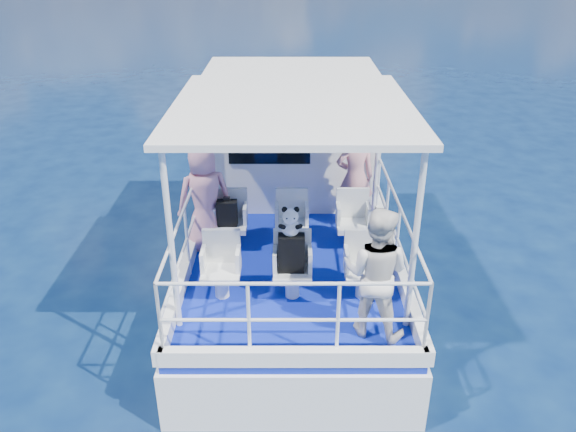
{
  "coord_description": "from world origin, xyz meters",
  "views": [
    {
      "loc": [
        -0.06,
        -7.12,
        5.03
      ],
      "look_at": [
        -0.06,
        -0.4,
        1.7
      ],
      "focal_mm": 35.0,
      "sensor_mm": 36.0,
      "label": 1
    }
  ],
  "objects_px": {
    "passenger_port_fwd": "(205,197)",
    "backpack_center": "(291,253)",
    "passenger_stbd_aft": "(376,273)",
    "panda": "(291,221)"
  },
  "relations": [
    {
      "from": "passenger_port_fwd",
      "to": "passenger_stbd_aft",
      "type": "bearing_deg",
      "value": 116.27
    },
    {
      "from": "passenger_port_fwd",
      "to": "panda",
      "type": "relative_size",
      "value": 4.25
    },
    {
      "from": "passenger_port_fwd",
      "to": "panda",
      "type": "xyz_separation_m",
      "value": [
        1.22,
        -1.27,
        0.25
      ]
    },
    {
      "from": "passenger_stbd_aft",
      "to": "passenger_port_fwd",
      "type": "bearing_deg",
      "value": -19.9
    },
    {
      "from": "backpack_center",
      "to": "panda",
      "type": "xyz_separation_m",
      "value": [
        -0.01,
        0.01,
        0.44
      ]
    },
    {
      "from": "passenger_port_fwd",
      "to": "passenger_stbd_aft",
      "type": "height_order",
      "value": "passenger_port_fwd"
    },
    {
      "from": "passenger_stbd_aft",
      "to": "backpack_center",
      "type": "distance_m",
      "value": 1.19
    },
    {
      "from": "passenger_port_fwd",
      "to": "panda",
      "type": "height_order",
      "value": "passenger_port_fwd"
    },
    {
      "from": "passenger_port_fwd",
      "to": "backpack_center",
      "type": "relative_size",
      "value": 3.29
    },
    {
      "from": "panda",
      "to": "passenger_port_fwd",
      "type": "bearing_deg",
      "value": 133.88
    }
  ]
}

